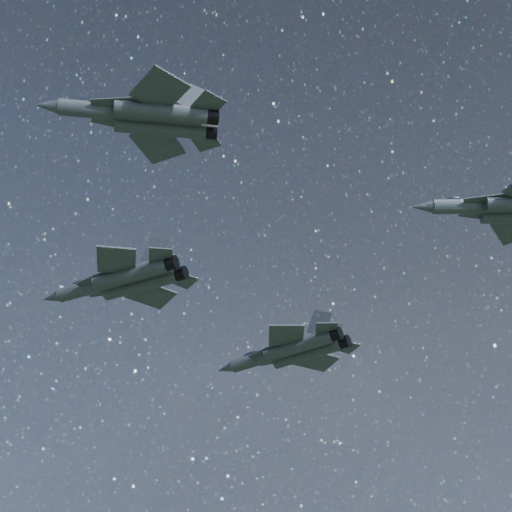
% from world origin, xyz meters
% --- Properties ---
extents(jet_lead, '(19.38, 13.55, 4.88)m').
position_xyz_m(jet_lead, '(-18.44, 3.37, 143.04)').
color(jet_lead, '#343D42').
extents(jet_left, '(19.19, 13.04, 4.82)m').
position_xyz_m(jet_left, '(-3.49, 20.17, 140.52)').
color(jet_left, '#343D42').
extents(jet_right, '(16.12, 10.56, 4.15)m').
position_xyz_m(jet_right, '(-5.58, -19.61, 142.36)').
color(jet_right, '#343D42').
extents(jet_slot, '(16.03, 10.81, 4.04)m').
position_xyz_m(jet_slot, '(23.27, -1.31, 139.58)').
color(jet_slot, '#343D42').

